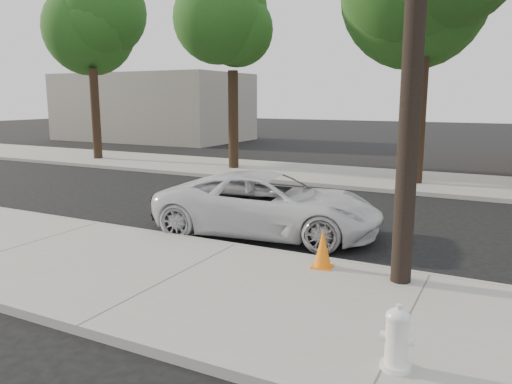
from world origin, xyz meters
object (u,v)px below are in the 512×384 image
police_cruiser (269,204)px  fire_hydrant (397,340)px  utility_pole (416,2)px  traffic_cone (323,249)px

police_cruiser → fire_hydrant: 6.46m
utility_pole → fire_hydrant: bearing=-79.5°
traffic_cone → fire_hydrant: bearing=-56.2°
police_cruiser → traffic_cone: bearing=-142.1°
fire_hydrant → traffic_cone: fire_hydrant is taller
utility_pole → police_cruiser: bearing=149.3°
utility_pole → police_cruiser: utility_pole is taller
utility_pole → fire_hydrant: utility_pole is taller
police_cruiser → traffic_cone: (2.11, -2.05, -0.24)m
fire_hydrant → traffic_cone: size_ratio=1.02×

